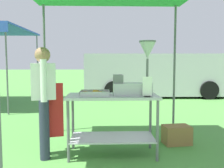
% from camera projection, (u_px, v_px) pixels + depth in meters
% --- Properties ---
extents(ground_plane, '(70.00, 70.00, 0.00)m').
position_uv_depth(ground_plane, '(110.00, 101.00, 9.00)').
color(ground_plane, '#519342').
extents(donut_cart, '(1.34, 0.65, 0.91)m').
position_uv_depth(donut_cart, '(112.00, 111.00, 3.81)').
color(donut_cart, '#B7B7BC').
rests_on(donut_cart, ground).
extents(donut_tray, '(0.43, 0.33, 0.07)m').
position_uv_depth(donut_tray, '(95.00, 94.00, 3.71)').
color(donut_tray, '#B7B7BC').
rests_on(donut_tray, donut_cart).
extents(donut_fryer, '(0.62, 0.28, 0.80)m').
position_uv_depth(donut_fryer, '(136.00, 76.00, 3.76)').
color(donut_fryer, '#B7B7BC').
rests_on(donut_fryer, donut_cart).
extents(menu_sign, '(0.13, 0.05, 0.28)m').
position_uv_depth(menu_sign, '(147.00, 88.00, 3.57)').
color(menu_sign, black).
rests_on(menu_sign, donut_cart).
extents(vendor, '(0.47, 0.54, 1.61)m').
position_uv_depth(vendor, '(44.00, 96.00, 3.70)').
color(vendor, '#2D3347').
rests_on(vendor, ground).
extents(supply_crate, '(0.48, 0.36, 0.32)m').
position_uv_depth(supply_crate, '(177.00, 135.00, 4.36)').
color(supply_crate, olive).
rests_on(supply_crate, ground).
extents(van_silver, '(5.77, 2.21, 1.69)m').
position_uv_depth(van_silver, '(157.00, 74.00, 10.36)').
color(van_silver, '#BCBCC1').
rests_on(van_silver, ground).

